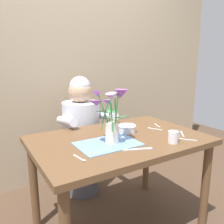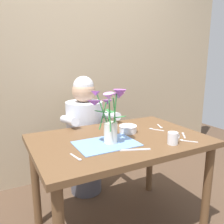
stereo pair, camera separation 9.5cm
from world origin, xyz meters
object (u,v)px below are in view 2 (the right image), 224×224
object	(u,v)px
flower_vase	(110,114)
coffee_cup	(173,138)
seated_person	(85,137)
ceramic_bowl	(128,129)
dinner_knife	(135,150)

from	to	relation	value
flower_vase	coffee_cup	xyz separation A→B (m)	(0.36, -0.20, -0.16)
seated_person	coffee_cup	size ratio (longest dim) A/B	12.20
seated_person	flower_vase	bearing A→B (deg)	-92.99
seated_person	coffee_cup	distance (m)	0.95
seated_person	flower_vase	distance (m)	0.79
seated_person	coffee_cup	bearing A→B (deg)	-68.72
seated_person	coffee_cup	xyz separation A→B (m)	(0.27, -0.89, 0.22)
flower_vase	seated_person	bearing A→B (deg)	82.61
ceramic_bowl	coffee_cup	xyz separation A→B (m)	(0.13, -0.35, 0.01)
seated_person	ceramic_bowl	distance (m)	0.60
dinner_knife	coffee_cup	distance (m)	0.28
seated_person	dinner_knife	distance (m)	0.88
flower_vase	coffee_cup	world-z (taller)	flower_vase
dinner_knife	coffee_cup	xyz separation A→B (m)	(0.27, -0.03, 0.04)
ceramic_bowl	dinner_knife	world-z (taller)	ceramic_bowl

